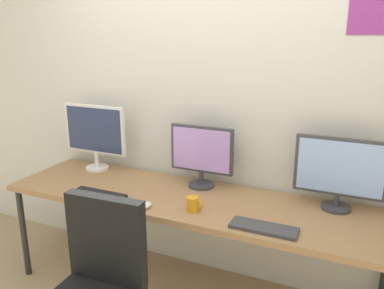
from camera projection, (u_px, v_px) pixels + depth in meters
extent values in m
cube|color=silver|center=(213.00, 103.00, 2.79)|extent=(4.95, 0.10, 2.60)
cube|color=#936D47|center=(189.00, 200.00, 2.58)|extent=(2.55, 0.68, 0.04)
cylinder|color=#262628|center=(24.00, 233.00, 2.91)|extent=(0.04, 0.04, 0.70)
cylinder|color=#262628|center=(76.00, 203.00, 3.41)|extent=(0.04, 0.04, 0.70)
cube|color=black|center=(106.00, 239.00, 2.03)|extent=(0.44, 0.09, 0.48)
cylinder|color=silver|center=(97.00, 168.00, 3.11)|extent=(0.18, 0.18, 0.02)
cylinder|color=silver|center=(97.00, 160.00, 3.09)|extent=(0.03, 0.03, 0.12)
cube|color=silver|center=(95.00, 129.00, 3.02)|extent=(0.54, 0.03, 0.38)
cube|color=navy|center=(94.00, 130.00, 3.01)|extent=(0.50, 0.01, 0.34)
cylinder|color=#38383D|center=(201.00, 185.00, 2.75)|extent=(0.18, 0.18, 0.02)
cylinder|color=#38383D|center=(201.00, 178.00, 2.74)|extent=(0.03, 0.03, 0.09)
cube|color=#38383D|center=(202.00, 149.00, 2.68)|extent=(0.45, 0.03, 0.33)
cube|color=#B28CE5|center=(201.00, 150.00, 2.67)|extent=(0.42, 0.01, 0.29)
cylinder|color=#38383D|center=(336.00, 207.00, 2.40)|extent=(0.18, 0.18, 0.02)
cylinder|color=#38383D|center=(336.00, 200.00, 2.39)|extent=(0.03, 0.03, 0.07)
cube|color=#38383D|center=(340.00, 167.00, 2.33)|extent=(0.53, 0.03, 0.36)
cube|color=#8CB2F2|center=(340.00, 168.00, 2.32)|extent=(0.49, 0.01, 0.32)
cube|color=black|center=(98.00, 195.00, 2.59)|extent=(0.38, 0.13, 0.02)
cube|color=#38383D|center=(264.00, 228.00, 2.15)|extent=(0.37, 0.13, 0.02)
ellipsoid|color=silver|center=(146.00, 205.00, 2.41)|extent=(0.06, 0.10, 0.03)
cylinder|color=orange|center=(193.00, 204.00, 2.37)|extent=(0.08, 0.08, 0.09)
torus|color=orange|center=(199.00, 205.00, 2.35)|extent=(0.06, 0.01, 0.06)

